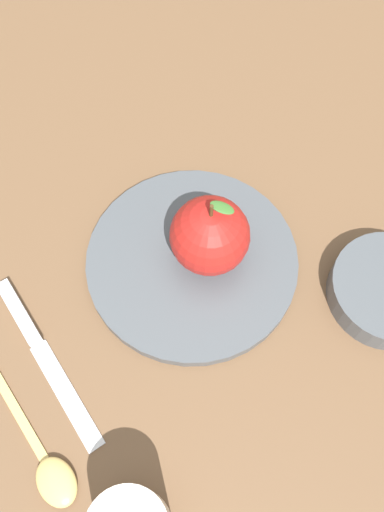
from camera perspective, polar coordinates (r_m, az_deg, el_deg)
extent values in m
plane|color=brown|center=(0.58, -1.78, -3.13)|extent=(2.40, 2.40, 0.00)
cylinder|color=#4C5156|center=(0.59, 0.00, -0.55)|extent=(0.23, 0.23, 0.01)
torus|color=#4C5156|center=(0.58, 0.00, -0.43)|extent=(0.23, 0.23, 0.01)
sphere|color=#B21E19|center=(0.54, 1.90, 2.17)|extent=(0.08, 0.08, 0.08)
cylinder|color=#4C3319|center=(0.50, 2.07, 4.76)|extent=(0.00, 0.00, 0.02)
ellipsoid|color=#386628|center=(0.50, 3.23, 5.17)|extent=(0.03, 0.02, 0.01)
cube|color=silver|center=(0.56, -13.23, -14.11)|extent=(0.07, 0.12, 0.00)
cube|color=silver|center=(0.59, -17.91, -5.74)|extent=(0.05, 0.08, 0.01)
ellipsoid|color=#D8B766|center=(0.54, -14.21, -22.27)|extent=(0.05, 0.06, 0.01)
cube|color=#D8B766|center=(0.57, -18.49, -14.81)|extent=(0.07, 0.11, 0.01)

